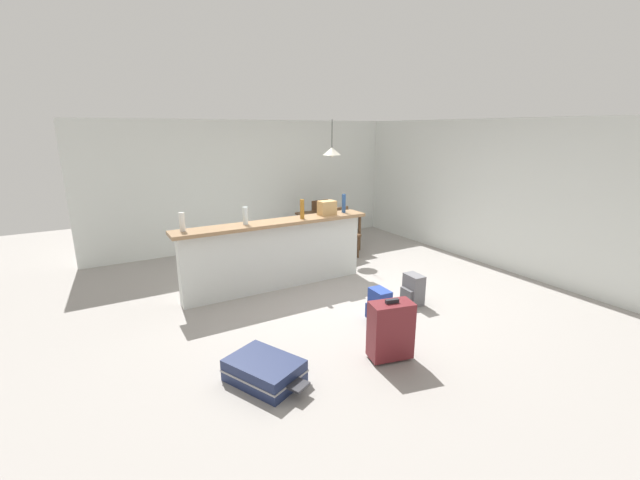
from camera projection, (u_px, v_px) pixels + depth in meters
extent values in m
cube|color=gray|center=(335.00, 292.00, 6.07)|extent=(13.00, 13.00, 0.05)
cube|color=silver|center=(255.00, 184.00, 8.27)|extent=(6.60, 0.10, 2.50)
cube|color=silver|center=(467.00, 190.00, 7.47)|extent=(0.10, 6.00, 2.50)
cube|color=silver|center=(276.00, 257.00, 6.05)|extent=(2.80, 0.20, 0.98)
cube|color=#93704C|center=(275.00, 223.00, 5.91)|extent=(2.96, 0.40, 0.05)
cylinder|color=silver|center=(182.00, 222.00, 5.30)|extent=(0.07, 0.07, 0.25)
cylinder|color=silver|center=(245.00, 216.00, 5.68)|extent=(0.07, 0.07, 0.25)
cylinder|color=#9E661E|center=(302.00, 209.00, 6.03)|extent=(0.06, 0.06, 0.29)
cylinder|color=#284C89|center=(344.00, 203.00, 6.49)|extent=(0.06, 0.06, 0.30)
cube|color=tan|center=(327.00, 208.00, 6.31)|extent=(0.26, 0.18, 0.22)
cube|color=#4C331E|center=(329.00, 214.00, 7.95)|extent=(1.10, 0.80, 0.04)
cylinder|color=#4C331E|center=(316.00, 240.00, 7.53)|extent=(0.06, 0.06, 0.70)
cylinder|color=#4C331E|center=(359.00, 233.00, 8.00)|extent=(0.06, 0.06, 0.70)
cylinder|color=#4C331E|center=(299.00, 232.00, 8.09)|extent=(0.06, 0.06, 0.70)
cylinder|color=#4C331E|center=(341.00, 226.00, 8.57)|extent=(0.06, 0.06, 0.70)
cube|color=#4C331E|center=(346.00, 235.00, 7.52)|extent=(0.46, 0.46, 0.04)
cube|color=#4C331E|center=(340.00, 220.00, 7.58)|extent=(0.40, 0.11, 0.48)
cylinder|color=#4C331E|center=(346.00, 250.00, 7.36)|extent=(0.04, 0.04, 0.41)
cylinder|color=#4C331E|center=(358.00, 247.00, 7.56)|extent=(0.04, 0.04, 0.41)
cylinder|color=#4C331E|center=(334.00, 247.00, 7.59)|extent=(0.04, 0.04, 0.41)
cylinder|color=#4C331E|center=(346.00, 244.00, 7.79)|extent=(0.04, 0.04, 0.41)
cube|color=#4C331E|center=(315.00, 222.00, 8.54)|extent=(0.45, 0.45, 0.04)
cube|color=#4C331E|center=(320.00, 212.00, 8.34)|extent=(0.40, 0.08, 0.48)
cylinder|color=#4C331E|center=(316.00, 230.00, 8.82)|extent=(0.04, 0.04, 0.41)
cylinder|color=#4C331E|center=(304.00, 232.00, 8.63)|extent=(0.04, 0.04, 0.41)
cylinder|color=#4C331E|center=(325.00, 233.00, 8.57)|extent=(0.04, 0.04, 0.41)
cylinder|color=#4C331E|center=(313.00, 236.00, 8.39)|extent=(0.04, 0.04, 0.41)
cylinder|color=black|center=(332.00, 134.00, 7.51)|extent=(0.01, 0.01, 0.52)
cone|color=white|center=(332.00, 151.00, 7.60)|extent=(0.34, 0.34, 0.14)
sphere|color=white|center=(332.00, 156.00, 7.62)|extent=(0.07, 0.07, 0.07)
cube|color=#1E284C|center=(264.00, 370.00, 3.87)|extent=(0.72, 0.82, 0.22)
cube|color=gray|center=(264.00, 370.00, 3.87)|extent=(0.74, 0.83, 0.02)
cube|color=#2D2D33|center=(298.00, 385.00, 3.64)|extent=(0.22, 0.20, 0.02)
cube|color=slate|center=(414.00, 289.00, 5.56)|extent=(0.20, 0.29, 0.42)
cube|color=#515155|center=(407.00, 296.00, 5.54)|extent=(0.07, 0.22, 0.19)
cube|color=black|center=(416.00, 288.00, 5.67)|extent=(0.03, 0.04, 0.36)
cube|color=black|center=(423.00, 291.00, 5.55)|extent=(0.03, 0.04, 0.36)
cube|color=#233D93|center=(380.00, 305.00, 5.05)|extent=(0.19, 0.29, 0.42)
cube|color=navy|center=(372.00, 313.00, 5.02)|extent=(0.07, 0.22, 0.19)
cube|color=black|center=(383.00, 303.00, 5.16)|extent=(0.03, 0.04, 0.36)
cube|color=black|center=(389.00, 308.00, 5.04)|extent=(0.03, 0.04, 0.36)
cube|color=maroon|center=(391.00, 330.00, 4.19)|extent=(0.48, 0.33, 0.60)
cylinder|color=black|center=(406.00, 353.00, 4.32)|extent=(0.07, 0.04, 0.06)
cylinder|color=black|center=(373.00, 359.00, 4.21)|extent=(0.07, 0.04, 0.06)
cube|color=#232328|center=(392.00, 301.00, 4.10)|extent=(0.15, 0.07, 0.04)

